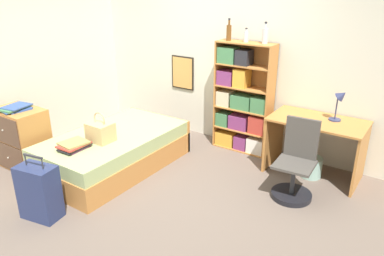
# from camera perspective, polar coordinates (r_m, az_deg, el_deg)

# --- Properties ---
(ground_plane) EXTENTS (14.00, 14.00, 0.00)m
(ground_plane) POSITION_cam_1_polar(r_m,az_deg,el_deg) (4.74, -5.52, -8.12)
(ground_plane) COLOR #66564C
(wall_back) EXTENTS (10.00, 0.09, 2.60)m
(wall_back) POSITION_cam_1_polar(r_m,az_deg,el_deg) (5.60, 5.15, 10.80)
(wall_back) COLOR beige
(wall_back) RESTS_ON ground_plane
(wall_left) EXTENTS (0.06, 10.00, 2.60)m
(wall_left) POSITION_cam_1_polar(r_m,az_deg,el_deg) (5.96, -23.49, 9.81)
(wall_left) COLOR beige
(wall_left) RESTS_ON ground_plane
(bed) EXTENTS (1.12, 1.93, 0.48)m
(bed) POSITION_cam_1_polar(r_m,az_deg,el_deg) (5.08, -11.65, -3.35)
(bed) COLOR #B77538
(bed) RESTS_ON ground_plane
(handbag) EXTENTS (0.30, 0.25, 0.38)m
(handbag) POSITION_cam_1_polar(r_m,az_deg,el_deg) (4.76, -13.77, -0.55)
(handbag) COLOR tan
(handbag) RESTS_ON bed
(book_stack_on_bed) EXTENTS (0.30, 0.37, 0.09)m
(book_stack_on_bed) POSITION_cam_1_polar(r_m,az_deg,el_deg) (4.64, -17.49, -2.53)
(book_stack_on_bed) COLOR #7A336B
(book_stack_on_bed) RESTS_ON bed
(suitcase) EXTENTS (0.44, 0.31, 0.72)m
(suitcase) POSITION_cam_1_polar(r_m,az_deg,el_deg) (4.24, -22.27, -9.04)
(suitcase) COLOR navy
(suitcase) RESTS_ON ground_plane
(dresser) EXTENTS (0.68, 0.47, 0.80)m
(dresser) POSITION_cam_1_polar(r_m,az_deg,el_deg) (5.41, -24.46, -1.44)
(dresser) COLOR #B77538
(dresser) RESTS_ON ground_plane
(magazine_pile_on_dresser) EXTENTS (0.32, 0.38, 0.06)m
(magazine_pile_on_dresser) POSITION_cam_1_polar(r_m,az_deg,el_deg) (5.26, -25.27, 2.80)
(magazine_pile_on_dresser) COLOR #334C84
(magazine_pile_on_dresser) RESTS_ON dresser
(bookcase) EXTENTS (0.82, 0.29, 1.57)m
(bookcase) POSITION_cam_1_polar(r_m,az_deg,el_deg) (5.40, 7.53, 3.69)
(bookcase) COLOR #B77538
(bookcase) RESTS_ON ground_plane
(bottle_green) EXTENTS (0.07, 0.07, 0.30)m
(bottle_green) POSITION_cam_1_polar(r_m,az_deg,el_deg) (5.28, 5.64, 14.34)
(bottle_green) COLOR brown
(bottle_green) RESTS_ON bookcase
(bottle_brown) EXTENTS (0.07, 0.07, 0.19)m
(bottle_brown) POSITION_cam_1_polar(r_m,az_deg,el_deg) (5.19, 8.24, 13.61)
(bottle_brown) COLOR #B7BCC1
(bottle_brown) RESTS_ON bookcase
(bottle_clear) EXTENTS (0.08, 0.08, 0.28)m
(bottle_clear) POSITION_cam_1_polar(r_m,az_deg,el_deg) (5.09, 11.08, 13.69)
(bottle_clear) COLOR #B7BCC1
(bottle_clear) RESTS_ON bookcase
(desk) EXTENTS (1.14, 0.67, 0.75)m
(desk) POSITION_cam_1_polar(r_m,az_deg,el_deg) (4.91, 18.37, -1.35)
(desk) COLOR #B77538
(desk) RESTS_ON ground_plane
(desk_lamp) EXTENTS (0.20, 0.15, 0.41)m
(desk_lamp) POSITION_cam_1_polar(r_m,az_deg,el_deg) (4.80, 21.70, 4.00)
(desk_lamp) COLOR navy
(desk_lamp) RESTS_ON desk
(desk_chair) EXTENTS (0.46, 0.46, 0.91)m
(desk_chair) POSITION_cam_1_polar(r_m,az_deg,el_deg) (4.46, 15.39, -6.61)
(desk_chair) COLOR black
(desk_chair) RESTS_ON ground_plane
(waste_bin) EXTENTS (0.26, 0.26, 0.26)m
(waste_bin) POSITION_cam_1_polar(r_m,az_deg,el_deg) (5.01, 17.72, -5.68)
(waste_bin) COLOR #99C1B2
(waste_bin) RESTS_ON ground_plane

